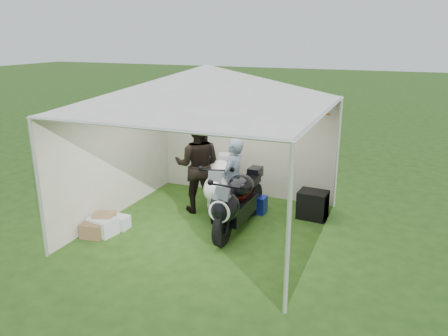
{
  "coord_description": "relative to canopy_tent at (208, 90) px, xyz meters",
  "views": [
    {
      "loc": [
        3.13,
        -6.83,
        3.49
      ],
      "look_at": [
        0.17,
        0.35,
        1.1
      ],
      "focal_mm": 35.0,
      "sensor_mm": 36.0,
      "label": 1
    }
  ],
  "objects": [
    {
      "name": "ground",
      "position": [
        0.0,
        -0.03,
        -2.58
      ],
      "size": [
        80.0,
        80.0,
        0.0
      ],
      "primitive_type": "plane",
      "color": "#254514",
      "rests_on": "ground"
    },
    {
      "name": "canopy_tent",
      "position": [
        0.0,
        0.0,
        0.0
      ],
      "size": [
        5.66,
        5.66,
        3.0
      ],
      "color": "silver",
      "rests_on": "ground"
    },
    {
      "name": "motorcycle_white",
      "position": [
        -0.14,
        0.82,
        -1.99
      ],
      "size": [
        0.89,
        2.09,
        1.05
      ],
      "rotation": [
        0.0,
        0.0,
        0.28
      ],
      "color": "black",
      "rests_on": "ground"
    },
    {
      "name": "motorcycle_black",
      "position": [
        0.53,
        0.06,
        -1.98
      ],
      "size": [
        0.52,
        2.15,
        1.06
      ],
      "rotation": [
        0.0,
        0.0,
        -0.03
      ],
      "color": "black",
      "rests_on": "ground"
    },
    {
      "name": "paddock_stand",
      "position": [
        0.56,
        1.04,
        -2.4
      ],
      "size": [
        0.47,
        0.3,
        0.35
      ],
      "primitive_type": "cube",
      "rotation": [
        0.0,
        0.0,
        -0.03
      ],
      "color": "#192FD1",
      "rests_on": "ground"
    },
    {
      "name": "person_dark_jacket",
      "position": [
        -0.55,
        0.69,
        -1.6
      ],
      "size": [
        1.11,
        0.96,
        1.94
      ],
      "primitive_type": "imported",
      "rotation": [
        0.0,
        0.0,
        3.41
      ],
      "color": "black",
      "rests_on": "ground"
    },
    {
      "name": "person_blue_jacket",
      "position": [
        0.27,
        0.55,
        -1.77
      ],
      "size": [
        0.46,
        0.64,
        1.62
      ],
      "primitive_type": "imported",
      "rotation": [
        0.0,
        0.0,
        -1.7
      ],
      "color": "slate",
      "rests_on": "ground"
    },
    {
      "name": "equipment_box",
      "position": [
        1.7,
        1.2,
        -2.3
      ],
      "size": [
        0.58,
        0.48,
        0.55
      ],
      "primitive_type": "cube",
      "rotation": [
        0.0,
        0.0,
        -0.07
      ],
      "color": "black",
      "rests_on": "ground"
    },
    {
      "name": "crate_0",
      "position": [
        -1.67,
        -1.0,
        -2.42
      ],
      "size": [
        0.52,
        0.44,
        0.31
      ],
      "primitive_type": "cube",
      "rotation": [
        0.0,
        0.0,
        -0.17
      ],
      "color": "silver",
      "rests_on": "ground"
    },
    {
      "name": "crate_1",
      "position": [
        -1.72,
        -0.87,
        -2.41
      ],
      "size": [
        0.48,
        0.48,
        0.33
      ],
      "primitive_type": "cube",
      "rotation": [
        0.0,
        0.0,
        0.36
      ],
      "color": "olive",
      "rests_on": "ground"
    },
    {
      "name": "crate_2",
      "position": [
        -1.53,
        -0.67,
        -2.45
      ],
      "size": [
        0.33,
        0.27,
        0.24
      ],
      "primitive_type": "cube",
      "rotation": [
        0.0,
        0.0,
        0.0
      ],
      "color": "silver",
      "rests_on": "ground"
    },
    {
      "name": "crate_3",
      "position": [
        -1.75,
        -1.17,
        -2.44
      ],
      "size": [
        0.43,
        0.34,
        0.26
      ],
      "primitive_type": "cube",
      "rotation": [
        0.0,
        0.0,
        0.14
      ],
      "color": "brown",
      "rests_on": "ground"
    }
  ]
}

